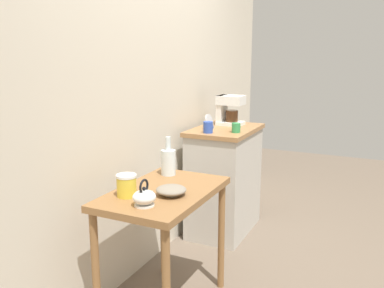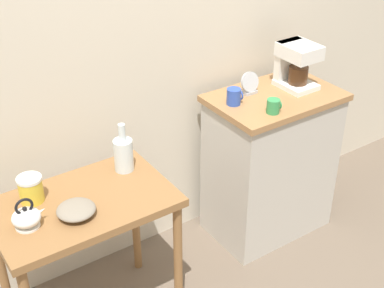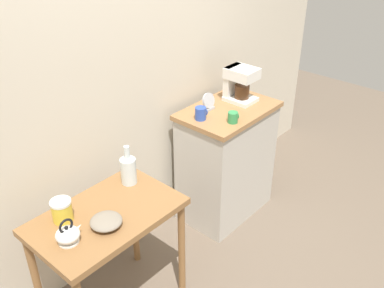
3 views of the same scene
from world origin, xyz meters
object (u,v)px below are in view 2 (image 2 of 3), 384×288
at_px(mug_blue, 234,96).
at_px(mug_tall_green, 274,106).
at_px(table_clock, 250,84).
at_px(glass_carafe_vase, 123,154).
at_px(canister_enamel, 31,189).
at_px(bowl_stoneware, 76,210).
at_px(coffee_maker, 295,63).
at_px(teakettle, 27,217).

bearing_deg(mug_blue, mug_tall_green, -60.72).
xyz_separation_m(mug_blue, table_clock, (0.16, 0.06, 0.01)).
bearing_deg(table_clock, glass_carafe_vase, -174.82).
xyz_separation_m(glass_carafe_vase, canister_enamel, (-0.47, 0.01, -0.03)).
height_order(bowl_stoneware, coffee_maker, coffee_maker).
bearing_deg(teakettle, coffee_maker, 5.88).
height_order(canister_enamel, mug_blue, mug_blue).
xyz_separation_m(bowl_stoneware, glass_carafe_vase, (0.35, 0.21, 0.06)).
xyz_separation_m(canister_enamel, mug_tall_green, (1.27, -0.18, 0.13)).
height_order(glass_carafe_vase, table_clock, table_clock).
xyz_separation_m(teakettle, canister_enamel, (0.08, 0.17, 0.02)).
bearing_deg(glass_carafe_vase, mug_blue, 1.52).
bearing_deg(bowl_stoneware, mug_blue, 12.36).
bearing_deg(glass_carafe_vase, mug_tall_green, -12.52).
bearing_deg(canister_enamel, teakettle, -115.70).
distance_m(glass_carafe_vase, canister_enamel, 0.47).
distance_m(glass_carafe_vase, mug_tall_green, 0.83).
bearing_deg(coffee_maker, glass_carafe_vase, -179.43).
xyz_separation_m(bowl_stoneware, mug_blue, (1.04, 0.23, 0.17)).
height_order(bowl_stoneware, mug_blue, mug_blue).
height_order(coffee_maker, mug_tall_green, coffee_maker).
bearing_deg(coffee_maker, canister_enamel, -179.79).
xyz_separation_m(glass_carafe_vase, coffee_maker, (1.12, 0.01, 0.21)).
bearing_deg(bowl_stoneware, mug_tall_green, 1.56).
relative_size(coffee_maker, table_clock, 2.05).
bearing_deg(canister_enamel, mug_tall_green, -8.21).
height_order(glass_carafe_vase, mug_tall_green, glass_carafe_vase).
height_order(glass_carafe_vase, coffee_maker, coffee_maker).
distance_m(mug_tall_green, mug_blue, 0.22).
bearing_deg(glass_carafe_vase, coffee_maker, 0.57).
distance_m(coffee_maker, table_clock, 0.29).
relative_size(coffee_maker, mug_tall_green, 3.39).
distance_m(canister_enamel, table_clock, 1.32).
relative_size(canister_enamel, table_clock, 0.99).
distance_m(glass_carafe_vase, coffee_maker, 1.14).
distance_m(bowl_stoneware, teakettle, 0.21).
height_order(coffee_maker, mug_blue, coffee_maker).
height_order(glass_carafe_vase, canister_enamel, glass_carafe_vase).
bearing_deg(table_clock, mug_tall_green, -100.08).
distance_m(bowl_stoneware, mug_blue, 1.08).
height_order(mug_tall_green, table_clock, table_clock).
relative_size(glass_carafe_vase, coffee_maker, 0.98).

